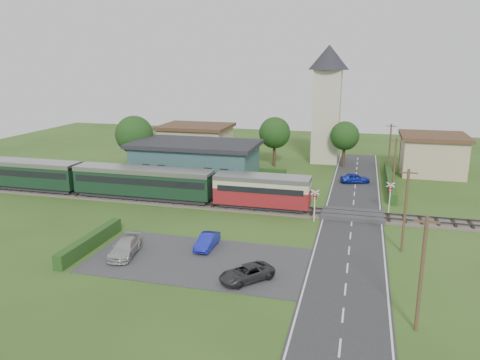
% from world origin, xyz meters
% --- Properties ---
extents(ground, '(120.00, 120.00, 0.00)m').
position_xyz_m(ground, '(0.00, 0.00, 0.00)').
color(ground, '#2D4C19').
extents(railway_track, '(76.00, 3.20, 0.49)m').
position_xyz_m(railway_track, '(0.00, 2.00, 0.11)').
color(railway_track, '#4C443D').
rests_on(railway_track, ground).
extents(road, '(6.00, 70.00, 0.05)m').
position_xyz_m(road, '(10.00, 0.00, 0.03)').
color(road, '#28282B').
rests_on(road, ground).
extents(car_park, '(17.00, 9.00, 0.08)m').
position_xyz_m(car_park, '(-1.50, -12.00, 0.04)').
color(car_park, '#333335').
rests_on(car_park, ground).
extents(crossing_deck, '(6.20, 3.40, 0.45)m').
position_xyz_m(crossing_deck, '(10.00, 2.00, 0.23)').
color(crossing_deck, '#333335').
rests_on(crossing_deck, ground).
extents(platform, '(30.00, 3.00, 0.45)m').
position_xyz_m(platform, '(-10.00, 5.20, 0.23)').
color(platform, gray).
rests_on(platform, ground).
extents(equipment_hut, '(2.30, 2.30, 2.55)m').
position_xyz_m(equipment_hut, '(-18.00, 5.20, 1.75)').
color(equipment_hut, beige).
rests_on(equipment_hut, platform).
extents(station_building, '(16.00, 9.00, 5.30)m').
position_xyz_m(station_building, '(-10.00, 10.99, 2.69)').
color(station_building, '#305B5A').
rests_on(station_building, ground).
extents(train, '(43.20, 2.90, 3.40)m').
position_xyz_m(train, '(-16.09, 2.00, 2.18)').
color(train, '#232328').
rests_on(train, ground).
extents(church_tower, '(6.00, 6.00, 17.60)m').
position_xyz_m(church_tower, '(5.00, 28.00, 10.23)').
color(church_tower, beige).
rests_on(church_tower, ground).
extents(house_west, '(10.80, 8.80, 5.50)m').
position_xyz_m(house_west, '(-15.00, 25.00, 2.79)').
color(house_west, tan).
rests_on(house_west, ground).
extents(house_east, '(8.80, 8.80, 5.50)m').
position_xyz_m(house_east, '(20.00, 24.00, 2.80)').
color(house_east, tan).
rests_on(house_east, ground).
extents(hedge_carpark, '(0.80, 9.00, 1.20)m').
position_xyz_m(hedge_carpark, '(-11.00, -12.00, 0.60)').
color(hedge_carpark, '#193814').
rests_on(hedge_carpark, ground).
extents(hedge_roadside, '(0.80, 18.00, 1.20)m').
position_xyz_m(hedge_roadside, '(14.20, 16.00, 0.60)').
color(hedge_roadside, '#193814').
rests_on(hedge_roadside, ground).
extents(hedge_station, '(22.00, 0.80, 1.30)m').
position_xyz_m(hedge_station, '(-10.00, 15.50, 0.65)').
color(hedge_station, '#193814').
rests_on(hedge_station, ground).
extents(tree_a, '(5.20, 5.20, 8.00)m').
position_xyz_m(tree_a, '(-20.00, 14.00, 5.38)').
color(tree_a, '#332316').
rests_on(tree_a, ground).
extents(tree_b, '(4.60, 4.60, 7.34)m').
position_xyz_m(tree_b, '(-2.00, 23.00, 5.02)').
color(tree_b, '#332316').
rests_on(tree_b, ground).
extents(tree_c, '(4.20, 4.20, 6.78)m').
position_xyz_m(tree_c, '(8.00, 25.00, 4.65)').
color(tree_c, '#332316').
rests_on(tree_c, ground).
extents(utility_pole_a, '(1.40, 0.22, 7.00)m').
position_xyz_m(utility_pole_a, '(14.20, -18.00, 3.63)').
color(utility_pole_a, '#473321').
rests_on(utility_pole_a, ground).
extents(utility_pole_b, '(1.40, 0.22, 7.00)m').
position_xyz_m(utility_pole_b, '(14.20, -6.00, 3.63)').
color(utility_pole_b, '#473321').
rests_on(utility_pole_b, ground).
extents(utility_pole_c, '(1.40, 0.22, 7.00)m').
position_xyz_m(utility_pole_c, '(14.20, 10.00, 3.63)').
color(utility_pole_c, '#473321').
rests_on(utility_pole_c, ground).
extents(utility_pole_d, '(1.40, 0.22, 7.00)m').
position_xyz_m(utility_pole_d, '(14.20, 22.00, 3.63)').
color(utility_pole_d, '#473321').
rests_on(utility_pole_d, ground).
extents(crossing_signal_near, '(0.84, 0.28, 3.28)m').
position_xyz_m(crossing_signal_near, '(6.40, -0.41, 2.14)').
color(crossing_signal_near, silver).
rests_on(crossing_signal_near, ground).
extents(crossing_signal_far, '(0.84, 0.28, 3.28)m').
position_xyz_m(crossing_signal_far, '(13.60, 4.39, 2.14)').
color(crossing_signal_far, silver).
rests_on(crossing_signal_far, ground).
extents(streetlamp_west, '(0.30, 0.30, 5.15)m').
position_xyz_m(streetlamp_west, '(-22.00, 20.00, 3.04)').
color(streetlamp_west, '#3F3F47').
rests_on(streetlamp_west, ground).
extents(streetlamp_east, '(0.30, 0.30, 5.15)m').
position_xyz_m(streetlamp_east, '(16.00, 27.00, 3.04)').
color(streetlamp_east, '#3F3F47').
rests_on(streetlamp_east, ground).
extents(car_on_road, '(3.94, 2.48, 1.25)m').
position_xyz_m(car_on_road, '(9.92, 15.78, 0.68)').
color(car_on_road, '#102195').
rests_on(car_on_road, road).
extents(car_park_blue, '(1.28, 3.59, 1.18)m').
position_xyz_m(car_park_blue, '(-1.55, -9.50, 0.67)').
color(car_park_blue, '#1821A9').
rests_on(car_park_blue, car_park).
extents(car_park_silver, '(2.44, 4.63, 1.28)m').
position_xyz_m(car_park_silver, '(-7.45, -12.62, 0.72)').
color(car_park_silver, '#AFAFAF').
rests_on(car_park_silver, car_park).
extents(car_park_dark, '(4.14, 4.25, 1.13)m').
position_xyz_m(car_park_dark, '(3.10, -14.50, 0.64)').
color(car_park_dark, '#2D2D2F').
rests_on(car_park_dark, car_park).
extents(pedestrian_near, '(0.75, 0.53, 1.94)m').
position_xyz_m(pedestrian_near, '(-2.69, 4.67, 1.42)').
color(pedestrian_near, gray).
rests_on(pedestrian_near, platform).
extents(pedestrian_far, '(0.83, 0.95, 1.64)m').
position_xyz_m(pedestrian_far, '(-17.78, 5.31, 1.27)').
color(pedestrian_far, gray).
rests_on(pedestrian_far, platform).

